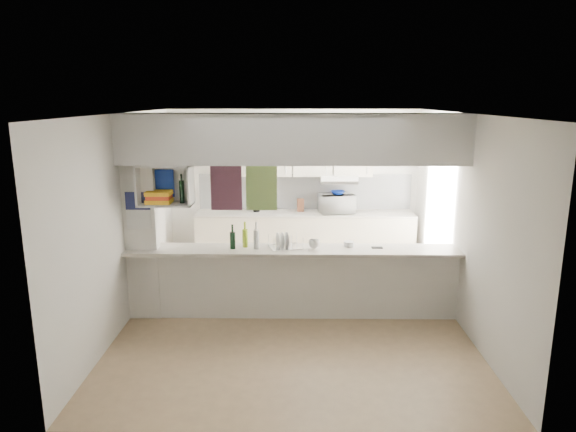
{
  "coord_description": "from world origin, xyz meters",
  "views": [
    {
      "loc": [
        0.01,
        -6.22,
        2.78
      ],
      "look_at": [
        -0.07,
        0.5,
        1.23
      ],
      "focal_mm": 32.0,
      "sensor_mm": 36.0,
      "label": 1
    }
  ],
  "objects_px": {
    "microwave": "(337,203)",
    "bowl": "(337,193)",
    "wine_bottles": "(245,239)",
    "dish_rack": "(285,241)"
  },
  "relations": [
    {
      "from": "bowl",
      "to": "wine_bottles",
      "type": "distance_m",
      "value": 2.46
    },
    {
      "from": "dish_rack",
      "to": "wine_bottles",
      "type": "distance_m",
      "value": 0.51
    },
    {
      "from": "microwave",
      "to": "dish_rack",
      "type": "bearing_deg",
      "value": 57.71
    },
    {
      "from": "dish_rack",
      "to": "wine_bottles",
      "type": "relative_size",
      "value": 1.26
    },
    {
      "from": "microwave",
      "to": "bowl",
      "type": "height_order",
      "value": "bowl"
    },
    {
      "from": "microwave",
      "to": "wine_bottles",
      "type": "relative_size",
      "value": 1.52
    },
    {
      "from": "microwave",
      "to": "bowl",
      "type": "xyz_separation_m",
      "value": [
        0.0,
        -0.02,
        0.18
      ]
    },
    {
      "from": "microwave",
      "to": "dish_rack",
      "type": "xyz_separation_m",
      "value": [
        -0.82,
        -2.05,
        -0.07
      ]
    },
    {
      "from": "bowl",
      "to": "wine_bottles",
      "type": "relative_size",
      "value": 0.64
    },
    {
      "from": "bowl",
      "to": "dish_rack",
      "type": "xyz_separation_m",
      "value": [
        -0.82,
        -2.03,
        -0.26
      ]
    }
  ]
}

